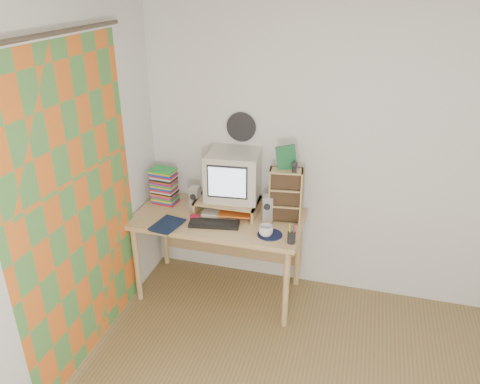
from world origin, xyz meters
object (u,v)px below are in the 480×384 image
Objects in this scene: keyboard at (214,224)px; mug at (266,231)px; cd_rack at (285,195)px; desk at (221,227)px; dvd_stack at (164,188)px; diary at (157,221)px; crt_monitor at (233,176)px.

keyboard is 3.60× the size of mug.
keyboard is at bearing -161.94° from cd_rack.
dvd_stack is (-0.54, 0.07, 0.28)m from desk.
mug reaches higher than keyboard.
cd_rack is at bearing 29.66° from diary.
keyboard is at bearing 22.18° from diary.
dvd_stack is at bearing 161.57° from mug.
desk is at bearing 84.11° from keyboard.
diary reaches higher than desk.
dvd_stack is at bearing 171.26° from cd_rack.
diary is (-0.45, -0.10, 0.01)m from keyboard.
diary is at bearing -177.19° from mug.
desk is 0.47m from crt_monitor.
dvd_stack is 0.40m from diary.
cd_rack is 0.36m from mug.
diary is at bearing -148.87° from crt_monitor.
dvd_stack is 1.08m from cd_rack.
mug is (0.98, -0.33, -0.10)m from dvd_stack.
desk is 0.56m from diary.
mug is at bearing -30.00° from desk.
diary is at bearing -167.92° from cd_rack.
crt_monitor reaches higher than desk.
crt_monitor is 1.04× the size of keyboard.
mug is at bearing 13.15° from diary.
cd_rack is 1.84× the size of diary.
crt_monitor is 0.43m from keyboard.
cd_rack reaches higher than dvd_stack.
crt_monitor is 0.64m from dvd_stack.
desk is at bearing 150.00° from mug.
mug is 0.47× the size of diary.
cd_rack is at bearing 73.51° from mug.
dvd_stack is (-0.62, -0.02, -0.18)m from crt_monitor.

